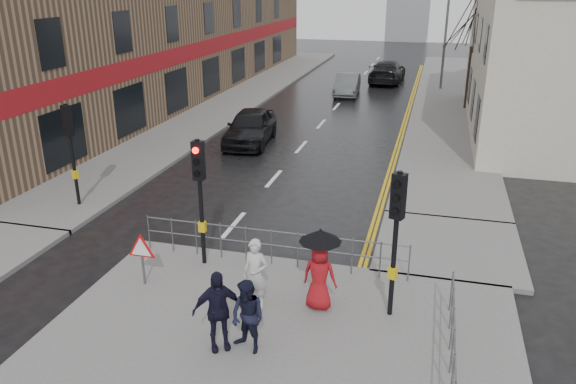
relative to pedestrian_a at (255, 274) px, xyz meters
The scene contains 22 objects.
ground 2.78m from the pedestrian_a, 146.60° to the left, with size 120.00×120.00×0.00m, color black.
near_pavement 2.40m from the pedestrian_a, 68.26° to the right, with size 10.00×9.00×0.14m, color #605E5B.
left_pavement 25.95m from the pedestrian_a, 109.55° to the left, with size 4.00×44.00×0.14m, color #605E5B.
right_pavement 26.80m from the pedestrian_a, 80.71° to the left, with size 4.00×40.00×0.14m, color #605E5B.
pavement_bridge_right 6.26m from the pedestrian_a, 45.73° to the left, with size 4.00×4.20×0.14m, color #605E5B.
building_left_terrace 27.68m from the pedestrian_a, 121.17° to the left, with size 8.00×42.00×10.00m, color #82644B.
traffic_signal_near_left 2.96m from the pedestrian_a, 140.47° to the left, with size 0.28×0.27×3.40m.
traffic_signal_near_right 3.40m from the pedestrian_a, ahead, with size 0.34×0.33×3.40m.
traffic_signal_far_left 8.99m from the pedestrian_a, 149.96° to the left, with size 0.34×0.33×3.40m.
guard_railing_front 2.05m from the pedestrian_a, 96.35° to the left, with size 7.14×0.04×1.00m.
guard_railing_side 4.52m from the pedestrian_a, 16.92° to the right, with size 0.04×4.54×1.00m.
warning_sign 2.99m from the pedestrian_a, behind, with size 0.80×0.07×1.35m.
street_lamp 29.89m from the pedestrian_a, 82.94° to the left, with size 1.83×0.25×8.00m.
tree_near 24.39m from the pedestrian_a, 77.20° to the left, with size 2.40×2.40×6.58m.
tree_far 32.16m from the pedestrian_a, 79.50° to the left, with size 2.40×2.40×5.64m.
pedestrian_a is the anchor object (origin of this frame).
pedestrian_b 1.67m from the pedestrian_a, 77.34° to the right, with size 0.76×0.59×1.56m, color black.
pedestrian_with_umbrella 1.47m from the pedestrian_a, 11.99° to the left, with size 0.96×0.96×1.95m.
pedestrian_d 1.72m from the pedestrian_a, 98.18° to the right, with size 1.02×0.43×1.74m, color black.
car_parked 14.21m from the pedestrian_a, 108.95° to the left, with size 1.88×4.68×1.59m, color black.
car_mid 26.20m from the pedestrian_a, 94.68° to the left, with size 1.46×4.19×1.38m, color #4E5254.
car_far 31.66m from the pedestrian_a, 90.10° to the left, with size 2.25×5.54×1.61m, color black.
Camera 1 is at (5.77, -12.07, 7.22)m, focal length 35.00 mm.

